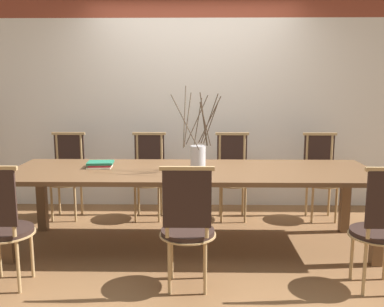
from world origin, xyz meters
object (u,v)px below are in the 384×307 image
object	(u,v)px
chair_far_center	(232,174)
vase_centerpiece	(198,156)
chair_near_center	(381,226)
dining_table	(192,177)
book_stack	(100,164)

from	to	relation	value
chair_far_center	vase_centerpiece	xyz separation A→B (m)	(-0.39, -0.94, 0.38)
chair_near_center	vase_centerpiece	bearing A→B (deg)	149.44
dining_table	chair_far_center	bearing A→B (deg)	62.80
vase_centerpiece	dining_table	bearing A→B (deg)	127.51
dining_table	vase_centerpiece	world-z (taller)	vase_centerpiece
chair_far_center	dining_table	bearing A→B (deg)	62.80
chair_far_center	book_stack	distance (m)	1.55
chair_far_center	chair_near_center	bearing A→B (deg)	118.84
chair_far_center	book_stack	xyz separation A→B (m)	(-1.32, -0.78, 0.26)
chair_far_center	vase_centerpiece	size ratio (longest dim) A/B	1.26
dining_table	chair_far_center	distance (m)	0.99
dining_table	chair_far_center	xyz separation A→B (m)	(0.45, 0.87, -0.16)
chair_near_center	vase_centerpiece	size ratio (longest dim) A/B	1.26
book_stack	chair_near_center	bearing A→B (deg)	-22.68
dining_table	book_stack	bearing A→B (deg)	174.59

